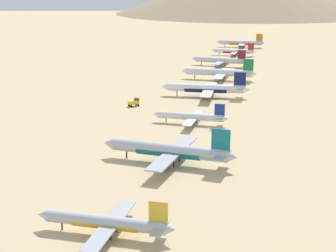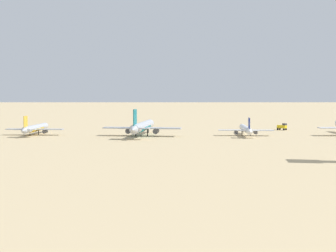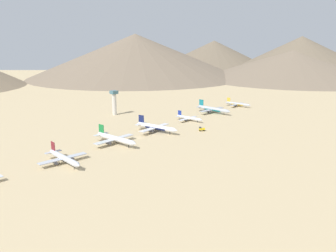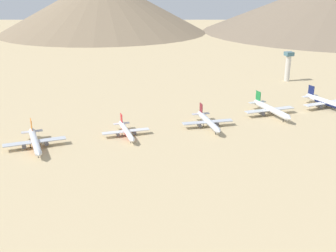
{
  "view_description": "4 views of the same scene",
  "coord_description": "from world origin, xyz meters",
  "px_view_note": "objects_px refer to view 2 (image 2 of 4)",
  "views": [
    {
      "loc": [
        -80.81,
        288.58,
        60.7
      ],
      "look_at": [
        -11.98,
        100.78,
        4.77
      ],
      "focal_mm": 56.96,
      "sensor_mm": 36.0,
      "label": 1
    },
    {
      "loc": [
        -231.91,
        85.09,
        20.99
      ],
      "look_at": [
        -16.6,
        116.95,
        4.52
      ],
      "focal_mm": 46.52,
      "sensor_mm": 36.0,
      "label": 2
    },
    {
      "loc": [
        216.83,
        -174.66,
        79.61
      ],
      "look_at": [
        3.64,
        30.91,
        6.01
      ],
      "focal_mm": 36.0,
      "sensor_mm": 36.0,
      "label": 3
    },
    {
      "loc": [
        261.95,
        -168.27,
        92.39
      ],
      "look_at": [
        18.52,
        -104.69,
        5.2
      ],
      "focal_mm": 45.78,
      "sensor_mm": 36.0,
      "label": 4
    }
  ],
  "objects_px": {
    "parked_jet_7": "(35,128)",
    "service_truck": "(282,126)",
    "parked_jet_5": "(246,129)",
    "parked_jet_6": "(143,127)"
  },
  "relations": [
    {
      "from": "parked_jet_6",
      "to": "parked_jet_7",
      "type": "xyz_separation_m",
      "value": [
        -3.39,
        54.29,
        -1.16
      ]
    },
    {
      "from": "parked_jet_5",
      "to": "service_truck",
      "type": "xyz_separation_m",
      "value": [
        36.16,
        -21.6,
        -1.16
      ]
    },
    {
      "from": "parked_jet_7",
      "to": "service_truck",
      "type": "relative_size",
      "value": 6.31
    },
    {
      "from": "parked_jet_5",
      "to": "parked_jet_6",
      "type": "xyz_separation_m",
      "value": [
        -8.4,
        50.32,
        1.34
      ]
    },
    {
      "from": "parked_jet_5",
      "to": "parked_jet_6",
      "type": "height_order",
      "value": "parked_jet_6"
    },
    {
      "from": "parked_jet_6",
      "to": "service_truck",
      "type": "relative_size",
      "value": 8.44
    },
    {
      "from": "parked_jet_6",
      "to": "parked_jet_7",
      "type": "height_order",
      "value": "parked_jet_6"
    },
    {
      "from": "service_truck",
      "to": "parked_jet_5",
      "type": "bearing_deg",
      "value": 149.14
    },
    {
      "from": "parked_jet_5",
      "to": "parked_jet_7",
      "type": "height_order",
      "value": "parked_jet_7"
    },
    {
      "from": "parked_jet_6",
      "to": "parked_jet_7",
      "type": "distance_m",
      "value": 54.41
    }
  ]
}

